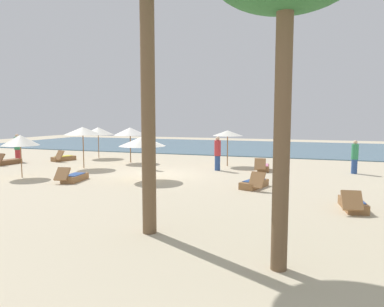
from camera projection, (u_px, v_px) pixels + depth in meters
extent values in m
plane|color=beige|center=(157.00, 174.00, 17.73)|extent=(60.00, 60.00, 0.00)
cube|color=#476B7F|center=(232.00, 147.00, 33.71)|extent=(48.00, 16.00, 0.06)
cylinder|color=olive|center=(21.00, 157.00, 16.73)|extent=(0.04, 0.04, 1.96)
cone|color=silver|center=(20.00, 140.00, 16.65)|extent=(1.70, 1.70, 0.49)
cylinder|color=olive|center=(143.00, 159.00, 16.09)|extent=(0.06, 0.06, 1.92)
cone|color=silver|center=(142.00, 141.00, 16.01)|extent=(2.09, 2.09, 0.43)
cylinder|color=brown|center=(130.00, 145.00, 22.19)|extent=(0.06, 0.06, 2.13)
cone|color=white|center=(130.00, 131.00, 22.10)|extent=(2.03, 2.03, 0.47)
cylinder|color=brown|center=(227.00, 149.00, 20.69)|extent=(0.06, 0.06, 2.01)
cone|color=silver|center=(228.00, 133.00, 20.59)|extent=(1.72, 1.72, 0.31)
cylinder|color=brown|center=(83.00, 148.00, 19.80)|extent=(0.05, 0.05, 2.23)
cone|color=silver|center=(83.00, 131.00, 19.70)|extent=(2.03, 2.03, 0.42)
cylinder|color=brown|center=(99.00, 143.00, 24.58)|extent=(0.05, 0.05, 2.07)
cone|color=silver|center=(98.00, 131.00, 24.50)|extent=(2.08, 2.08, 0.50)
cube|color=olive|center=(64.00, 159.00, 23.22)|extent=(1.04, 1.61, 0.28)
cube|color=olive|center=(59.00, 155.00, 22.49)|extent=(0.67, 0.56, 0.59)
cube|color=yellow|center=(64.00, 156.00, 23.20)|extent=(0.81, 1.16, 0.03)
cube|color=olive|center=(263.00, 168.00, 19.03)|extent=(0.77, 1.56, 0.28)
cube|color=olive|center=(260.00, 164.00, 18.38)|extent=(0.62, 0.51, 0.56)
cube|color=#D17299|center=(264.00, 165.00, 19.02)|extent=(0.63, 1.10, 0.03)
cube|color=olive|center=(254.00, 184.00, 14.45)|extent=(1.03, 1.61, 0.28)
cube|color=olive|center=(257.00, 180.00, 13.72)|extent=(0.66, 0.54, 0.60)
cube|color=#2D4C8C|center=(254.00, 180.00, 14.43)|extent=(0.80, 1.16, 0.03)
cube|color=olive|center=(353.00, 205.00, 11.10)|extent=(0.80, 1.57, 0.28)
cube|color=olive|center=(352.00, 200.00, 10.45)|extent=(0.63, 0.55, 0.54)
cube|color=#2D4C8C|center=(353.00, 200.00, 11.08)|extent=(0.65, 1.11, 0.03)
cube|color=olive|center=(75.00, 178.00, 15.90)|extent=(0.84, 1.58, 0.28)
cube|color=olive|center=(62.00, 174.00, 15.26)|extent=(0.64, 0.58, 0.53)
cube|color=#2D4C8C|center=(75.00, 174.00, 15.89)|extent=(0.68, 1.12, 0.03)
cube|color=brown|center=(8.00, 162.00, 21.45)|extent=(0.73, 1.55, 0.28)
cylinder|color=#2D4C8C|center=(217.00, 163.00, 19.02)|extent=(0.34, 0.34, 0.78)
cylinder|color=#BF3338|center=(218.00, 148.00, 18.94)|extent=(0.40, 0.40, 0.82)
sphere|color=beige|center=(218.00, 139.00, 18.88)|extent=(0.22, 0.22, 0.22)
cylinder|color=#2D4C8C|center=(354.00, 166.00, 17.95)|extent=(0.32, 0.32, 0.73)
cylinder|color=#338C59|center=(355.00, 152.00, 17.87)|extent=(0.37, 0.37, 0.76)
sphere|color=beige|center=(355.00, 142.00, 17.82)|extent=(0.21, 0.21, 0.21)
cylinder|color=#BF3338|center=(18.00, 156.00, 22.75)|extent=(0.45, 0.45, 0.76)
cylinder|color=#338C59|center=(17.00, 143.00, 22.67)|extent=(0.53, 0.53, 0.80)
sphere|color=beige|center=(17.00, 136.00, 22.62)|extent=(0.22, 0.22, 0.22)
cylinder|color=#338C59|center=(147.00, 162.00, 19.52)|extent=(0.33, 0.33, 0.78)
cylinder|color=#BF3338|center=(147.00, 147.00, 19.44)|extent=(0.39, 0.39, 0.81)
sphere|color=#A37556|center=(146.00, 138.00, 19.39)|extent=(0.22, 0.22, 0.22)
cylinder|color=brown|center=(148.00, 102.00, 8.53)|extent=(0.34, 0.34, 6.40)
cylinder|color=brown|center=(282.00, 138.00, 6.48)|extent=(0.30, 0.30, 4.96)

